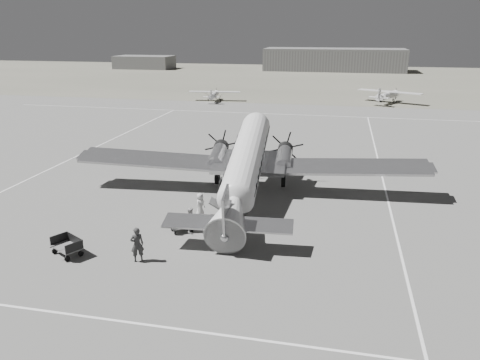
# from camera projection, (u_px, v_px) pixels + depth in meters

# --- Properties ---
(ground) EXTENTS (260.00, 260.00, 0.00)m
(ground) POSITION_uv_depth(u_px,v_px,m) (220.00, 210.00, 33.64)
(ground) COLOR slate
(ground) RESTS_ON ground
(taxi_line_near) EXTENTS (60.00, 0.15, 0.01)m
(taxi_line_near) POSITION_uv_depth(u_px,v_px,m) (140.00, 324.00, 20.63)
(taxi_line_near) COLOR silver
(taxi_line_near) RESTS_ON ground
(taxi_line_right) EXTENTS (0.15, 80.00, 0.01)m
(taxi_line_right) POSITION_uv_depth(u_px,v_px,m) (394.00, 224.00, 31.23)
(taxi_line_right) COLOR silver
(taxi_line_right) RESTS_ON ground
(taxi_line_left) EXTENTS (0.15, 60.00, 0.01)m
(taxi_line_left) POSITION_uv_depth(u_px,v_px,m) (70.00, 159.00, 46.55)
(taxi_line_left) COLOR silver
(taxi_line_left) RESTS_ON ground
(taxi_line_horizon) EXTENTS (90.00, 0.15, 0.01)m
(taxi_line_horizon) POSITION_uv_depth(u_px,v_px,m) (286.00, 114.00, 70.82)
(taxi_line_horizon) COLOR silver
(taxi_line_horizon) RESTS_ON ground
(grass_infield) EXTENTS (260.00, 90.00, 0.01)m
(grass_infield) POSITION_uv_depth(u_px,v_px,m) (311.00, 78.00, 121.94)
(grass_infield) COLOR #686657
(grass_infield) RESTS_ON ground
(hangar_main) EXTENTS (42.00, 14.00, 6.60)m
(hangar_main) POSITION_uv_depth(u_px,v_px,m) (334.00, 60.00, 143.16)
(hangar_main) COLOR slate
(hangar_main) RESTS_ON ground
(shed_secondary) EXTENTS (18.00, 10.00, 4.00)m
(shed_secondary) POSITION_uv_depth(u_px,v_px,m) (144.00, 62.00, 150.98)
(shed_secondary) COLOR #5A5A5A
(shed_secondary) RESTS_ON ground
(dc3_airliner) EXTENTS (29.46, 21.54, 5.35)m
(dc3_airliner) POSITION_uv_depth(u_px,v_px,m) (246.00, 166.00, 34.80)
(dc3_airliner) COLOR #ACACAE
(dc3_airliner) RESTS_ON ground
(light_plane_left) EXTENTS (10.13, 8.59, 1.93)m
(light_plane_left) POSITION_uv_depth(u_px,v_px,m) (214.00, 96.00, 83.55)
(light_plane_left) COLOR silver
(light_plane_left) RESTS_ON ground
(light_plane_right) EXTENTS (14.08, 13.06, 2.34)m
(light_plane_right) POSITION_uv_depth(u_px,v_px,m) (388.00, 96.00, 81.14)
(light_plane_right) COLOR silver
(light_plane_right) RESTS_ON ground
(baggage_cart_near) EXTENTS (1.82, 1.74, 0.84)m
(baggage_cart_near) POSITION_uv_depth(u_px,v_px,m) (182.00, 225.00, 29.92)
(baggage_cart_near) COLOR #5A5A5A
(baggage_cart_near) RESTS_ON ground
(baggage_cart_far) EXTENTS (2.27, 2.06, 1.05)m
(baggage_cart_far) POSITION_uv_depth(u_px,v_px,m) (67.00, 247.00, 26.75)
(baggage_cart_far) COLOR #5A5A5A
(baggage_cart_far) RESTS_ON ground
(ground_crew) EXTENTS (0.89, 0.81, 2.03)m
(ground_crew) POSITION_uv_depth(u_px,v_px,m) (137.00, 244.00, 25.91)
(ground_crew) COLOR #2A2A2A
(ground_crew) RESTS_ON ground
(ramp_agent) EXTENTS (0.81, 0.93, 1.65)m
(ramp_agent) POSITION_uv_depth(u_px,v_px,m) (191.00, 220.00, 29.73)
(ramp_agent) COLOR #B8B9B6
(ramp_agent) RESTS_ON ground
(passenger) EXTENTS (0.75, 0.94, 1.67)m
(passenger) POSITION_uv_depth(u_px,v_px,m) (200.00, 205.00, 32.25)
(passenger) COLOR #B1B2AF
(passenger) RESTS_ON ground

